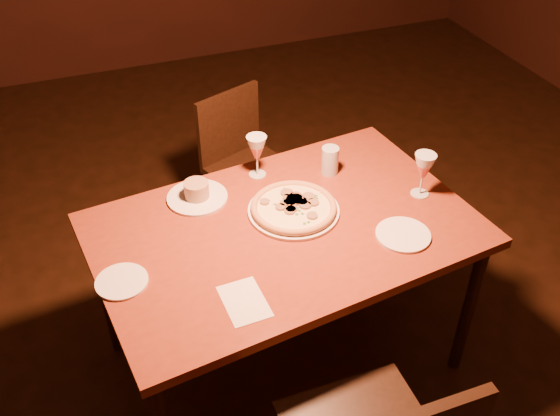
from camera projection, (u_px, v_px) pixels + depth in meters
name	position (u px, v px, depth m)	size (l,w,h in m)	color
floor	(299.00, 398.00, 2.67)	(7.00, 7.00, 0.00)	black
dining_table	(285.00, 240.00, 2.42)	(1.53, 1.09, 0.77)	maroon
chair_far	(244.00, 160.00, 3.30)	(0.50, 0.50, 0.81)	black
pizza_plate	(294.00, 208.00, 2.43)	(0.36, 0.36, 0.04)	white
ramekin_saucer	(197.00, 194.00, 2.50)	(0.24, 0.24, 0.08)	white
wine_glass_far	(257.00, 156.00, 2.59)	(0.09, 0.09, 0.19)	#C95854
wine_glass_right	(423.00, 175.00, 2.48)	(0.09, 0.09, 0.19)	#C95854
water_tumbler	(330.00, 160.00, 2.62)	(0.07, 0.07, 0.12)	#B3BCC3
side_plate_left	(122.00, 282.00, 2.14)	(0.18, 0.18, 0.01)	white
side_plate_near	(403.00, 235.00, 2.33)	(0.21, 0.21, 0.01)	white
menu_card	(244.00, 301.00, 2.07)	(0.14, 0.20, 0.00)	white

